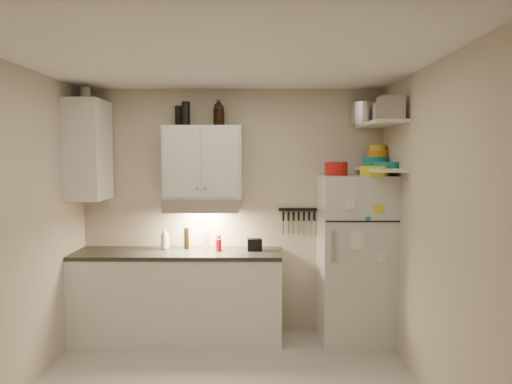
{
  "coord_description": "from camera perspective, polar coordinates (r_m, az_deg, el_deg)",
  "views": [
    {
      "loc": [
        0.27,
        -3.82,
        1.89
      ],
      "look_at": [
        0.25,
        0.9,
        1.55
      ],
      "focal_mm": 35.0,
      "sensor_mm": 36.0,
      "label": 1
    }
  ],
  "objects": [
    {
      "name": "range_hood",
      "position": [
        5.15,
        -6.12,
        -1.48
      ],
      "size": [
        0.76,
        0.46,
        0.12
      ],
      "primitive_type": "cube",
      "color": "silver",
      "rests_on": "back_wall"
    },
    {
      "name": "soap_bottle",
      "position": [
        5.28,
        -10.36,
        -5.1
      ],
      "size": [
        0.11,
        0.11,
        0.26
      ],
      "primitive_type": "imported",
      "rotation": [
        0.0,
        0.0,
        0.12
      ],
      "color": "white",
      "rests_on": "countertop"
    },
    {
      "name": "bowl_teal",
      "position": [
        5.28,
        13.48,
        3.35
      ],
      "size": [
        0.27,
        0.27,
        0.11
      ],
      "primitive_type": "cylinder",
      "color": "teal",
      "rests_on": "shelf_lo"
    },
    {
      "name": "fridge",
      "position": [
        5.18,
        11.24,
        -7.54
      ],
      "size": [
        0.7,
        0.68,
        1.7
      ],
      "primitive_type": "cube",
      "color": "silver",
      "rests_on": "floor"
    },
    {
      "name": "plates",
      "position": [
        4.96,
        14.73,
        3.01
      ],
      "size": [
        0.32,
        0.32,
        0.06
      ],
      "primitive_type": "cylinder",
      "rotation": [
        0.0,
        0.0,
        0.41
      ],
      "color": "teal",
      "rests_on": "shelf_lo"
    },
    {
      "name": "shelf_hi",
      "position": [
        5.0,
        14.03,
        7.56
      ],
      "size": [
        0.3,
        0.95,
        0.03
      ],
      "primitive_type": "cube",
      "color": "white",
      "rests_on": "right_wall"
    },
    {
      "name": "book_stack",
      "position": [
        4.88,
        13.48,
        2.34
      ],
      "size": [
        0.33,
        0.35,
        0.1
      ],
      "primitive_type": "cube",
      "rotation": [
        0.0,
        0.0,
        -0.43
      ],
      "color": "yellow",
      "rests_on": "fridge"
    },
    {
      "name": "pepper_mill",
      "position": [
        5.19,
        -4.3,
        -5.79
      ],
      "size": [
        0.05,
        0.05,
        0.16
      ],
      "primitive_type": "cylinder",
      "rotation": [
        0.0,
        0.0,
        0.04
      ],
      "color": "brown",
      "rests_on": "countertop"
    },
    {
      "name": "growler_b",
      "position": [
        5.14,
        -4.15,
        8.81
      ],
      "size": [
        0.1,
        0.1,
        0.22
      ],
      "primitive_type": null,
      "rotation": [
        0.0,
        0.0,
        0.08
      ],
      "color": "black",
      "rests_on": "upper_cabinet"
    },
    {
      "name": "ceiling",
      "position": [
        3.9,
        -3.87,
        14.76
      ],
      "size": [
        3.2,
        3.0,
        0.02
      ],
      "primitive_type": "cube",
      "color": "white",
      "rests_on": "ground"
    },
    {
      "name": "tin_a",
      "position": [
        5.0,
        14.25,
        8.72
      ],
      "size": [
        0.21,
        0.2,
        0.17
      ],
      "primitive_type": "cube",
      "rotation": [
        0.0,
        0.0,
        -0.28
      ],
      "color": "#AAAAAD",
      "rests_on": "shelf_hi"
    },
    {
      "name": "spice_jar",
      "position": [
        5.1,
        12.09,
        2.41
      ],
      "size": [
        0.06,
        0.06,
        0.09
      ],
      "primitive_type": "cylinder",
      "rotation": [
        0.0,
        0.0,
        0.11
      ],
      "color": "silver",
      "rests_on": "fridge"
    },
    {
      "name": "vinegar_bottle",
      "position": [
        5.28,
        -7.9,
        -5.28
      ],
      "size": [
        0.05,
        0.05,
        0.22
      ],
      "primitive_type": "cylinder",
      "rotation": [
        0.0,
        0.0,
        -0.01
      ],
      "color": "black",
      "rests_on": "countertop"
    },
    {
      "name": "oil_bottle",
      "position": [
        5.29,
        -8.03,
        -5.23
      ],
      "size": [
        0.05,
        0.05,
        0.23
      ],
      "primitive_type": "cylinder",
      "rotation": [
        0.0,
        0.0,
        -0.04
      ],
      "color": "#3F6318",
      "rests_on": "countertop"
    },
    {
      "name": "shelf_lo",
      "position": [
        4.99,
        13.94,
        2.51
      ],
      "size": [
        0.3,
        0.95,
        0.03
      ],
      "primitive_type": "cube",
      "color": "white",
      "rests_on": "right_wall"
    },
    {
      "name": "caddy",
      "position": [
        5.15,
        -0.17,
        -6.03
      ],
      "size": [
        0.16,
        0.12,
        0.13
      ],
      "primitive_type": "cube",
      "rotation": [
        0.0,
        0.0,
        0.1
      ],
      "color": "black",
      "rests_on": "countertop"
    },
    {
      "name": "stock_pot",
      "position": [
        5.33,
        12.31,
        8.74
      ],
      "size": [
        0.37,
        0.37,
        0.22
      ],
      "primitive_type": "cylinder",
      "rotation": [
        0.0,
        0.0,
        0.18
      ],
      "color": "silver",
      "rests_on": "shelf_hi"
    },
    {
      "name": "growler_a",
      "position": [
        5.22,
        -4.32,
        8.89
      ],
      "size": [
        0.13,
        0.13,
        0.25
      ],
      "primitive_type": null,
      "rotation": [
        0.0,
        0.0,
        -0.34
      ],
      "color": "black",
      "rests_on": "upper_cabinet"
    },
    {
      "name": "side_jar",
      "position": [
        5.42,
        -18.94,
        10.57
      ],
      "size": [
        0.13,
        0.13,
        0.14
      ],
      "primitive_type": "cylinder",
      "rotation": [
        0.0,
        0.0,
        -0.26
      ],
      "color": "silver",
      "rests_on": "side_cabinet"
    },
    {
      "name": "thermos_a",
      "position": [
        5.21,
        -8.02,
        8.84
      ],
      "size": [
        0.1,
        0.1,
        0.25
      ],
      "primitive_type": "cylinder",
      "rotation": [
        0.0,
        0.0,
        0.15
      ],
      "color": "black",
      "rests_on": "upper_cabinet"
    },
    {
      "name": "base_cabinet",
      "position": [
        5.29,
        -8.88,
        -11.84
      ],
      "size": [
        2.1,
        0.6,
        0.88
      ],
      "primitive_type": "cube",
      "color": "white",
      "rests_on": "floor"
    },
    {
      "name": "bowl_yellow",
      "position": [
        5.3,
        13.73,
        4.93
      ],
      "size": [
        0.17,
        0.17,
        0.05
      ],
      "primitive_type": "cylinder",
      "color": "gold",
      "rests_on": "bowl_orange"
    },
    {
      "name": "back_wall",
      "position": [
        5.37,
        -2.64,
        -2.19
      ],
      "size": [
        3.2,
        0.02,
        2.6
      ],
      "primitive_type": "cube",
      "color": "#BDB3A2",
      "rests_on": "ground"
    },
    {
      "name": "tin_b",
      "position": [
        4.67,
        15.14,
        9.25
      ],
      "size": [
        0.22,
        0.22,
        0.21
      ],
      "primitive_type": "cube",
      "rotation": [
        0.0,
        0.0,
        0.05
      ],
      "color": "#AAAAAD",
      "rests_on": "shelf_hi"
    },
    {
      "name": "left_wall",
      "position": [
        4.3,
        -25.77,
        -4.18
      ],
      "size": [
        0.02,
        3.0,
        2.6
      ],
      "primitive_type": "cube",
      "color": "#BDB3A2",
      "rests_on": "ground"
    },
    {
      "name": "side_cabinet",
      "position": [
        5.3,
        -18.58,
        4.56
      ],
      "size": [
        0.33,
        0.55,
        1.0
      ],
      "primitive_type": "cube",
      "color": "white",
      "rests_on": "left_wall"
    },
    {
      "name": "right_wall",
      "position": [
        4.09,
        19.42,
        -4.41
      ],
      "size": [
        0.02,
        3.0,
        2.6
      ],
      "primitive_type": "cube",
      "color": "#BDB3A2",
      "rests_on": "ground"
    },
    {
      "name": "red_jar",
      "position": [
        5.13,
        -4.32,
        -6.09
      ],
      "size": [
        0.08,
        0.08,
        0.12
      ],
      "primitive_type": "cylinder",
      "rotation": [
        0.0,
        0.0,
        -0.41
      ],
      "color": "#A81613",
      "rests_on": "countertop"
    },
    {
      "name": "dutch_oven",
      "position": [
        5.0,
        9.14,
        2.65
      ],
      "size": [
        0.3,
        0.3,
        0.13
      ],
      "primitive_type": "cylinder",
      "rotation": [
        0.0,
        0.0,
        0.38
      ],
      "color": "#A81613",
      "rests_on": "fridge"
    },
    {
      "name": "upper_cabinet",
      "position": [
        5.19,
        -6.08,
        3.38
      ],
      "size": [
        0.8,
        0.33,
        0.75
      ],
      "primitive_type": "cube",
      "color": "white",
      "rests_on": "back_wall"
    },
    {
      "name": "knife_strip",
      "position": [
        5.35,
        4.85,
        -2.01
      ],
      "size": [
        0.42,
        0.02,
        0.03
      ],
      "primitive_type": "cube",
      "color": "black",
      "rests_on": "back_wall"
    },
    {
      "name": "clear_bottle",
      "position": [
        5.26,
        -5.75,
        -5.46
      ],
      "size": [
        0.07,
        0.07,
        0.19
      ],
      "primitive_type": "cylinder",
      "rotation": [
        0.0,
        0.0,
        0.17
      ],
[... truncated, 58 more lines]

